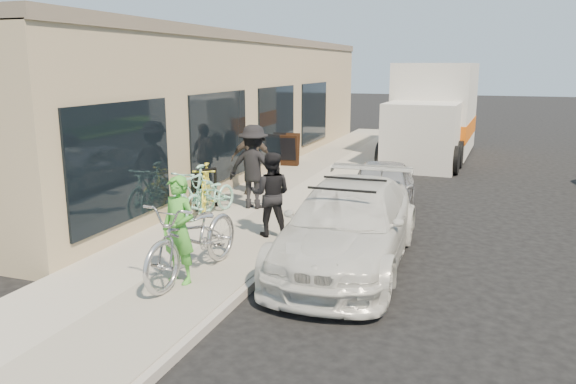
% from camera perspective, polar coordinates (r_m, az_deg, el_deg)
% --- Properties ---
extents(ground, '(120.00, 120.00, 0.00)m').
position_cam_1_polar(ground, '(9.56, 1.47, -7.71)').
color(ground, black).
rests_on(ground, ground).
extents(sidewalk, '(3.00, 34.00, 0.15)m').
position_cam_1_polar(sidewalk, '(12.89, -2.81, -1.95)').
color(sidewalk, '#A09C90').
rests_on(sidewalk, ground).
extents(curb, '(0.12, 34.00, 0.13)m').
position_cam_1_polar(curb, '(12.40, 3.84, -2.60)').
color(curb, '#9A948D').
rests_on(curb, ground).
extents(storefront, '(3.60, 20.00, 4.22)m').
position_cam_1_polar(storefront, '(18.39, -6.34, 8.87)').
color(storefront, tan).
rests_on(storefront, ground).
extents(bike_rack, '(0.27, 0.62, 0.93)m').
position_cam_1_polar(bike_rack, '(12.79, -8.34, 0.74)').
color(bike_rack, black).
rests_on(bike_rack, sidewalk).
extents(sandwich_board, '(0.71, 0.72, 1.03)m').
position_cam_1_polar(sandwich_board, '(18.21, 0.11, 4.33)').
color(sandwich_board, black).
rests_on(sandwich_board, sidewalk).
extents(sedan_white, '(2.11, 4.88, 1.44)m').
position_cam_1_polar(sedan_white, '(9.53, 6.13, -3.41)').
color(sedan_white, silver).
rests_on(sedan_white, ground).
extents(sedan_silver, '(1.79, 3.74, 1.23)m').
position_cam_1_polar(sedan_silver, '(12.82, 9.41, 0.30)').
color(sedan_silver, '#ABACB0').
rests_on(sedan_silver, ground).
extents(moving_truck, '(2.86, 7.06, 3.42)m').
position_cam_1_polar(moving_truck, '(21.53, 14.55, 7.49)').
color(moving_truck, silver).
rests_on(moving_truck, ground).
extents(tandem_bike, '(1.04, 2.43, 1.24)m').
position_cam_1_polar(tandem_bike, '(8.71, -9.51, -4.58)').
color(tandem_bike, '#B5B5B7').
rests_on(tandem_bike, sidewalk).
extents(woman_rider, '(0.67, 0.51, 1.62)m').
position_cam_1_polar(woman_rider, '(8.47, -11.03, -3.79)').
color(woman_rider, green).
rests_on(woman_rider, sidewalk).
extents(man_standing, '(0.90, 0.76, 1.61)m').
position_cam_1_polar(man_standing, '(10.62, -1.76, -0.24)').
color(man_standing, black).
rests_on(man_standing, sidewalk).
extents(cruiser_bike_a, '(0.61, 1.90, 1.13)m').
position_cam_1_polar(cruiser_bike_a, '(11.91, -9.57, -0.16)').
color(cruiser_bike_a, '#97E1CB').
rests_on(cruiser_bike_a, sidewalk).
extents(cruiser_bike_b, '(0.88, 1.78, 0.89)m').
position_cam_1_polar(cruiser_bike_b, '(12.25, -7.88, -0.31)').
color(cruiser_bike_b, '#97E1CB').
rests_on(cruiser_bike_b, sidewalk).
extents(cruiser_bike_c, '(1.12, 1.79, 1.04)m').
position_cam_1_polar(cruiser_bike_c, '(12.62, -8.34, 0.40)').
color(cruiser_bike_c, yellow).
rests_on(cruiser_bike_c, sidewalk).
extents(bystander_a, '(1.24, 0.72, 1.90)m').
position_cam_1_polar(bystander_a, '(12.72, -3.50, 2.58)').
color(bystander_a, black).
rests_on(bystander_a, sidewalk).
extents(bystander_b, '(1.10, 0.79, 1.74)m').
position_cam_1_polar(bystander_b, '(14.21, -3.72, 3.32)').
color(bystander_b, brown).
rests_on(bystander_b, sidewalk).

